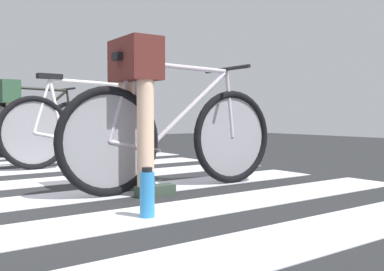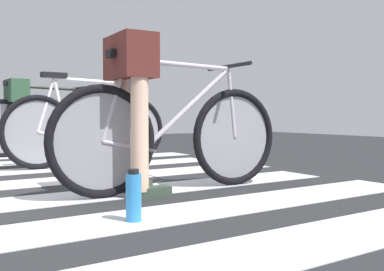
{
  "view_description": "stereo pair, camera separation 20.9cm",
  "coord_description": "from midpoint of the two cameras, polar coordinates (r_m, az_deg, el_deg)",
  "views": [
    {
      "loc": [
        -0.65,
        -3.45,
        0.55
      ],
      "look_at": [
        1.3,
        -0.77,
        0.4
      ],
      "focal_mm": 41.45,
      "sensor_mm": 36.0,
      "label": 1
    },
    {
      "loc": [
        -0.44,
        -3.45,
        0.55
      ],
      "look_at": [
        1.3,
        -0.77,
        0.4
      ],
      "focal_mm": 41.45,
      "sensor_mm": 36.0,
      "label": 2
    }
  ],
  "objects": [
    {
      "name": "bicycle_2_of_3",
      "position": [
        4.66,
        -11.96,
        0.92
      ],
      "size": [
        1.74,
        0.52,
        0.93
      ],
      "rotation": [
        0.0,
        0.0,
        0.03
      ],
      "color": "black",
      "rests_on": "ground"
    },
    {
      "name": "cyclist_1_of_3",
      "position": [
        2.93,
        -5.97,
        5.46
      ],
      "size": [
        0.33,
        0.42,
        1.03
      ],
      "rotation": [
        0.0,
        0.0,
        -0.04
      ],
      "color": "beige",
      "rests_on": "ground"
    },
    {
      "name": "cyclist_3_of_3",
      "position": [
        5.94,
        -20.56,
        3.45
      ],
      "size": [
        0.32,
        0.42,
        0.96
      ],
      "rotation": [
        0.0,
        0.0,
        0.03
      ],
      "color": "#A87A5B",
      "rests_on": "ground"
    },
    {
      "name": "bicycle_3_of_3",
      "position": [
        6.02,
        -17.66,
        1.25
      ],
      "size": [
        1.74,
        0.52,
        0.93
      ],
      "rotation": [
        0.0,
        0.0,
        0.03
      ],
      "color": "black",
      "rests_on": "ground"
    },
    {
      "name": "water_bottle",
      "position": [
        2.25,
        -5.1,
        -7.59
      ],
      "size": [
        0.08,
        0.08,
        0.26
      ],
      "color": "#2E86D3",
      "rests_on": "ground"
    },
    {
      "name": "bicycle_1_of_3",
      "position": [
        3.08,
        -0.69,
        0.08
      ],
      "size": [
        1.74,
        0.52,
        0.93
      ],
      "rotation": [
        0.0,
        0.0,
        -0.04
      ],
      "color": "black",
      "rests_on": "ground"
    }
  ]
}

